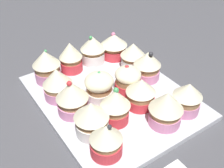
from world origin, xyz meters
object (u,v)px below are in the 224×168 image
object	(u,v)px
cupcake_8	(93,49)
cupcake_12	(114,45)
cupcake_10	(141,92)
cupcake_3	(91,118)
cupcake_2	(71,96)
cupcake_7	(115,105)
cupcake_13	(133,55)
cupcake_0	(47,66)
cupcake_4	(106,140)
cupcake_9	(128,80)
cupcake_14	(147,65)
baking_tray	(112,97)
cupcake_6	(99,86)
cupcake_15	(187,97)
cupcake_1	(58,83)
cupcake_5	(71,56)
cupcake_11	(166,108)

from	to	relation	value
cupcake_8	cupcake_12	size ratio (longest dim) A/B	1.09
cupcake_10	cupcake_3	bearing A→B (deg)	-84.90
cupcake_2	cupcake_7	size ratio (longest dim) A/B	0.99
cupcake_12	cupcake_13	world-z (taller)	cupcake_12
cupcake_3	cupcake_0	bearing A→B (deg)	179.51
cupcake_12	cupcake_13	distance (cm)	6.64
cupcake_4	cupcake_7	distance (cm)	7.99
cupcake_9	cupcake_14	bearing A→B (deg)	102.36
cupcake_8	cupcake_12	world-z (taller)	cupcake_8
cupcake_0	cupcake_14	bearing A→B (deg)	57.65
baking_tray	cupcake_7	world-z (taller)	cupcake_7
cupcake_6	cupcake_10	distance (cm)	8.60
cupcake_4	cupcake_7	xyz separation A→B (cm)	(-5.55, 5.71, 0.65)
cupcake_13	cupcake_15	distance (cm)	18.62
cupcake_13	cupcake_1	bearing A→B (deg)	-89.21
cupcake_0	cupcake_3	world-z (taller)	cupcake_0
cupcake_1	cupcake_7	world-z (taller)	cupcake_7
baking_tray	cupcake_3	bearing A→B (deg)	-52.70
cupcake_10	cupcake_14	bearing A→B (deg)	132.45
cupcake_2	cupcake_10	xyz separation A→B (cm)	(6.27, 12.23, -0.43)
cupcake_0	cupcake_1	size ratio (longest dim) A/B	1.12
cupcake_5	cupcake_15	bearing A→B (deg)	24.67
cupcake_10	cupcake_15	size ratio (longest dim) A/B	0.95
cupcake_2	cupcake_9	size ratio (longest dim) A/B	1.22
cupcake_0	cupcake_11	bearing A→B (deg)	26.37
cupcake_1	cupcake_14	world-z (taller)	cupcake_14
cupcake_5	cupcake_9	distance (cm)	15.50
cupcake_8	cupcake_13	world-z (taller)	cupcake_8
cupcake_15	cupcake_11	bearing A→B (deg)	-88.75
cupcake_1	cupcake_14	size ratio (longest dim) A/B	0.96
cupcake_0	cupcake_9	xyz separation A→B (cm)	(13.53, 12.55, -0.94)
cupcake_8	cupcake_2	bearing A→B (deg)	-44.22
cupcake_2	cupcake_5	xyz separation A→B (cm)	(-13.08, 6.71, 0.05)
cupcake_0	cupcake_13	bearing A→B (deg)	71.13
cupcake_10	cupcake_11	world-z (taller)	cupcake_11
cupcake_8	cupcake_14	size ratio (longest dim) A/B	1.02
cupcake_2	cupcake_15	bearing A→B (deg)	55.52
cupcake_5	cupcake_11	world-z (taller)	same
cupcake_13	cupcake_7	bearing A→B (deg)	-47.43
baking_tray	cupcake_15	bearing A→B (deg)	36.82
cupcake_3	cupcake_7	xyz separation A→B (cm)	(-0.22, 5.30, 0.23)
cupcake_6	cupcake_13	xyz separation A→B (cm)	(-5.71, 13.12, 0.17)
cupcake_0	cupcake_8	xyz separation A→B (cm)	(-0.79, 12.50, -0.22)
cupcake_15	cupcake_3	bearing A→B (deg)	-106.40
cupcake_3	cupcake_12	bearing A→B (deg)	137.01
cupcake_10	cupcake_8	bearing A→B (deg)	178.20
cupcake_1	cupcake_9	world-z (taller)	cupcake_1
cupcake_3	cupcake_12	world-z (taller)	cupcake_3
cupcake_6	cupcake_10	bearing A→B (deg)	41.99
cupcake_8	cupcake_9	world-z (taller)	cupcake_8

